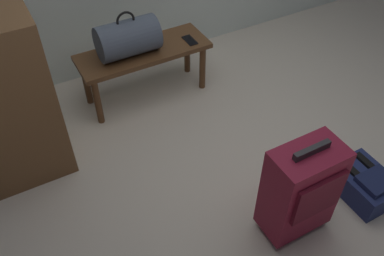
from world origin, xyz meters
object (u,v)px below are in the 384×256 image
(suitcase_upright_burgundy, at_px, (301,189))
(backpack_navy, at_px, (365,184))
(duffel_bag_slate, at_px, (128,38))
(bench, at_px, (144,57))
(side_cabinet, at_px, (4,103))
(cell_phone, at_px, (190,40))

(suitcase_upright_burgundy, bearing_deg, backpack_navy, -2.70)
(duffel_bag_slate, distance_m, suitcase_upright_burgundy, 1.60)
(backpack_navy, bearing_deg, bench, 116.59)
(duffel_bag_slate, xyz_separation_m, side_cabinet, (-0.91, -0.30, -0.01))
(duffel_bag_slate, xyz_separation_m, cell_phone, (0.47, -0.06, -0.13))
(duffel_bag_slate, xyz_separation_m, suitcase_upright_burgundy, (0.35, -1.55, -0.21))
(backpack_navy, distance_m, side_cabinet, 2.26)
(backpack_navy, height_order, side_cabinet, side_cabinet)
(suitcase_upright_burgundy, distance_m, side_cabinet, 1.78)
(bench, relative_size, backpack_navy, 2.63)
(suitcase_upright_burgundy, bearing_deg, cell_phone, 85.33)
(duffel_bag_slate, distance_m, cell_phone, 0.49)
(bench, height_order, suitcase_upright_burgundy, suitcase_upright_burgundy)
(backpack_navy, bearing_deg, side_cabinet, 144.97)
(suitcase_upright_burgundy, bearing_deg, side_cabinet, 135.49)
(backpack_navy, bearing_deg, suitcase_upright_burgundy, 177.30)
(bench, bearing_deg, side_cabinet, -163.39)
(bench, xyz_separation_m, duffel_bag_slate, (-0.11, 0.00, 0.20))
(duffel_bag_slate, relative_size, cell_phone, 3.06)
(suitcase_upright_burgundy, xyz_separation_m, side_cabinet, (-1.26, 1.24, 0.21))
(cell_phone, bearing_deg, side_cabinet, -169.92)
(cell_phone, relative_size, side_cabinet, 0.13)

